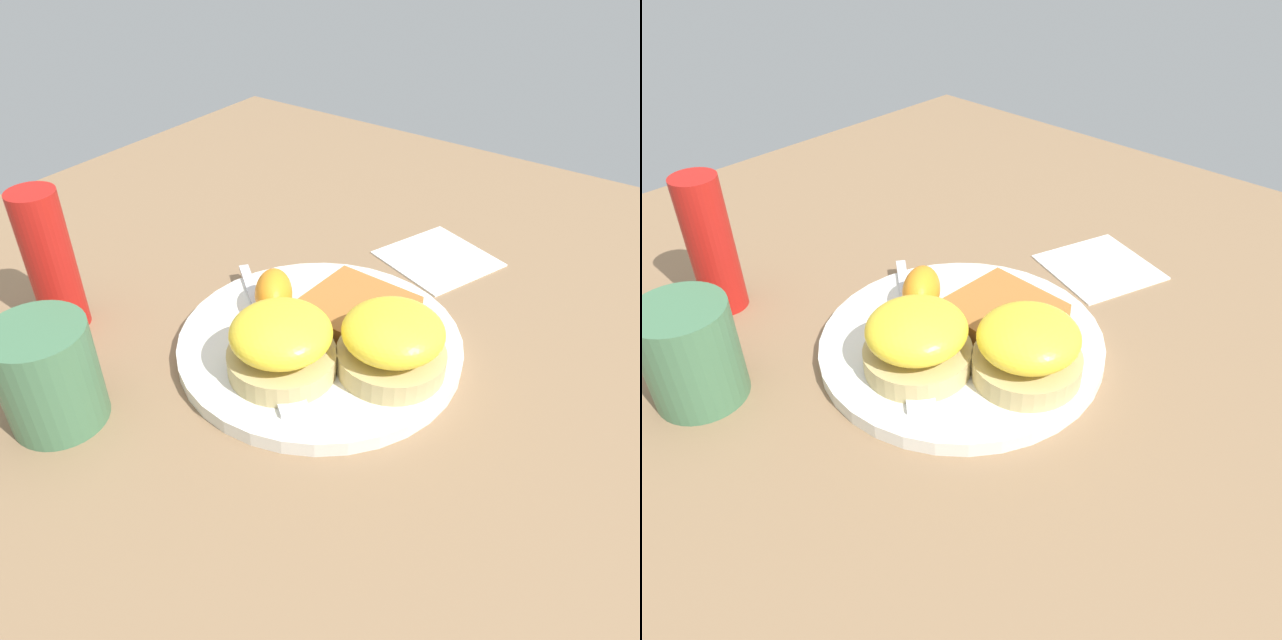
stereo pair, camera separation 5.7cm
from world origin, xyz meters
The scene contains 10 objects.
ground_plane centered at (0.00, 0.00, 0.00)m, with size 1.10×1.10×0.00m, color #846647.
plate centered at (0.00, 0.00, 0.01)m, with size 0.26×0.26×0.01m, color silver.
sandwich_benedict_left centered at (0.00, 0.06, 0.04)m, with size 0.09×0.09×0.06m.
sandwich_benedict_right centered at (-0.08, 0.00, 0.04)m, with size 0.09×0.09×0.06m.
hashbrown_patty centered at (-0.01, -0.04, 0.02)m, with size 0.09×0.09×0.02m, color #A3642C.
orange_wedge centered at (0.06, -0.01, 0.04)m, with size 0.06×0.04×0.04m, color orange.
fork centered at (0.03, 0.03, 0.02)m, with size 0.19×0.16×0.00m.
cup centered at (0.12, 0.20, 0.05)m, with size 0.11×0.08×0.09m.
napkin centered at (-0.02, -0.21, 0.00)m, with size 0.11×0.11×0.00m, color white.
condiment_bottle centered at (0.23, 0.11, 0.07)m, with size 0.04×0.04×0.14m, color #B21914.
Camera 1 is at (-0.26, 0.37, 0.37)m, focal length 35.00 mm.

